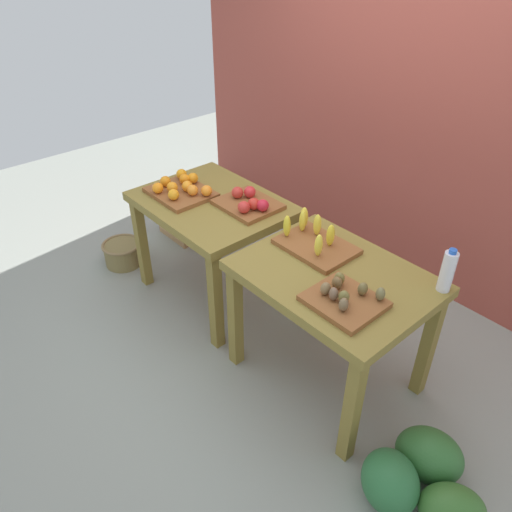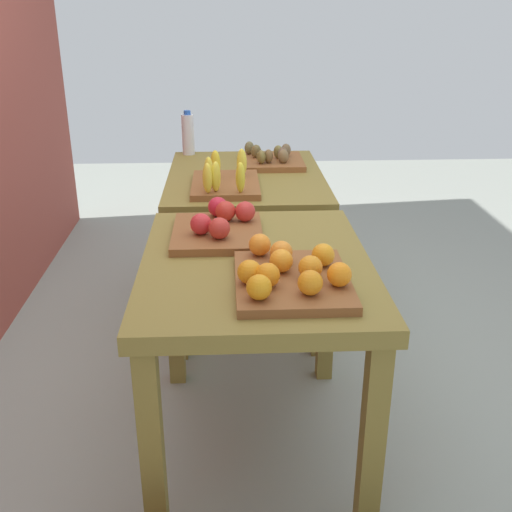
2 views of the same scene
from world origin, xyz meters
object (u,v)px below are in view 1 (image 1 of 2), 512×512
Objects in this scene: orange_bin at (181,189)px; wicker_basket at (123,253)px; display_table_right at (333,291)px; kiwi_bin at (345,298)px; display_table_left at (212,216)px; banana_crate at (314,241)px; water_bottle at (448,271)px; watermelon_pile at (420,477)px; cardboard_produce_box at (184,221)px; apple_bin at (248,203)px.

wicker_basket is at bearing -157.33° from orange_bin.
kiwi_bin is (0.20, -0.15, 0.15)m from display_table_right.
display_table_left is 0.88m from banana_crate.
kiwi_bin is at bearing -119.76° from water_bottle.
banana_crate is 1.35m from watermelon_pile.
display_table_left is 1.06m from cardboard_produce_box.
water_bottle reaches higher than orange_bin.
kiwi_bin is (0.45, -0.26, -0.01)m from banana_crate.
apple_bin is 1.36m from water_bottle.
orange_bin is 1.02× the size of banana_crate.
watermelon_pile is (0.84, -0.24, -0.55)m from display_table_right.
cardboard_produce_box is (-1.72, 0.19, -0.70)m from banana_crate.
water_bottle is 0.78× the size of wicker_basket.
display_table_left is at bearing 173.14° from watermelon_pile.
orange_bin is at bearing -169.13° from banana_crate.
kiwi_bin is at bearing -30.05° from banana_crate.
display_table_right reaches higher than wicker_basket.
banana_crate reaches higher than kiwi_bin.
kiwi_bin reaches higher than display_table_left.
orange_bin reaches higher than display_table_right.
cardboard_produce_box is at bearing 148.27° from orange_bin.
watermelon_pile is (1.72, -0.36, -0.70)m from apple_bin.
cardboard_produce_box reaches higher than wicker_basket.
cardboard_produce_box is (-0.64, 0.40, -0.70)m from orange_bin.
orange_bin is at bearing 22.67° from wicker_basket.
cardboard_produce_box is at bearing 93.71° from wicker_basket.
display_table_right is 0.29m from kiwi_bin.
water_bottle reaches higher than wicker_basket.
orange_bin is 1.53m from kiwi_bin.
orange_bin reaches higher than display_table_left.
banana_crate is 1.87m from cardboard_produce_box.
display_table_right is 0.90m from apple_bin.
banana_crate reaches higher than wicker_basket.
orange_bin is (-0.22, -0.10, 0.16)m from display_table_left.
wicker_basket is (-1.94, -0.35, -0.57)m from display_table_right.
watermelon_pile is (0.37, -0.55, -0.78)m from water_bottle.
watermelon_pile is at bearing -11.99° from apple_bin.
orange_bin reaches higher than wicker_basket.
apple_bin is at bearing -172.01° from water_bottle.
cardboard_produce_box is (-1.98, 0.30, -0.54)m from display_table_right.
display_table_right is 2.60× the size of apple_bin.
apple_bin is 1.59× the size of water_bottle.
watermelon_pile is 1.69× the size of cardboard_produce_box.
water_bottle is at bearing 7.99° from apple_bin.
display_table_left is at bearing 180.00° from display_table_right.
display_table_left is 2.60× the size of apple_bin.
display_table_right is at bearing 141.74° from kiwi_bin.
display_table_right is at bearing 10.23° from wicker_basket.
display_table_left is 1.33m from kiwi_bin.
display_table_right is at bearing -145.70° from water_bottle.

